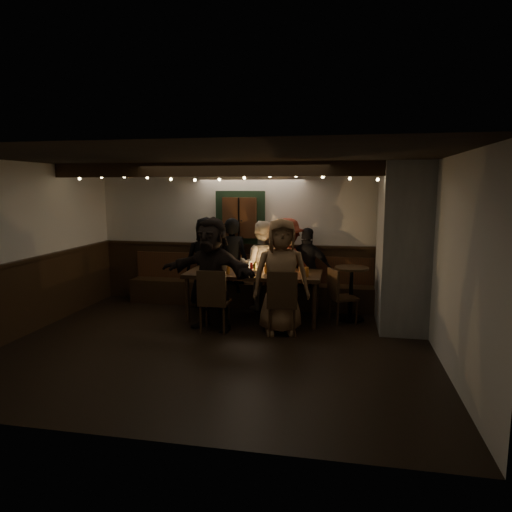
% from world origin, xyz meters
% --- Properties ---
extents(room, '(6.02, 5.01, 2.62)m').
position_xyz_m(room, '(1.07, 1.42, 1.07)').
color(room, black).
rests_on(room, ground).
extents(dining_table, '(2.26, 0.97, 0.98)m').
position_xyz_m(dining_table, '(0.26, 1.40, 0.74)').
color(dining_table, black).
rests_on(dining_table, ground).
extents(chair_near_left, '(0.47, 0.47, 0.99)m').
position_xyz_m(chair_near_left, '(-0.20, 0.54, 0.56)').
color(chair_near_left, black).
rests_on(chair_near_left, ground).
extents(chair_near_right, '(0.50, 0.50, 1.00)m').
position_xyz_m(chair_near_right, '(0.86, 0.60, 0.56)').
color(chair_near_right, black).
rests_on(chair_near_right, ground).
extents(chair_end, '(0.54, 0.54, 0.90)m').
position_xyz_m(chair_end, '(1.68, 1.42, 0.51)').
color(chair_end, black).
rests_on(chair_end, ground).
extents(high_top, '(0.57, 0.57, 0.90)m').
position_xyz_m(high_top, '(1.88, 1.66, 0.57)').
color(high_top, black).
rests_on(high_top, ground).
extents(person_a, '(0.93, 0.72, 1.68)m').
position_xyz_m(person_a, '(-0.75, 2.05, 0.84)').
color(person_a, black).
rests_on(person_a, ground).
extents(person_b, '(0.61, 0.40, 1.67)m').
position_xyz_m(person_b, '(-0.29, 2.11, 0.83)').
color(person_b, black).
rests_on(person_b, ground).
extents(person_c, '(0.85, 0.70, 1.62)m').
position_xyz_m(person_c, '(0.27, 2.05, 0.81)').
color(person_c, '#C1B29C').
rests_on(person_c, ground).
extents(person_d, '(1.21, 0.89, 1.67)m').
position_xyz_m(person_d, '(0.74, 2.06, 0.84)').
color(person_d, maroon).
rests_on(person_d, ground).
extents(person_e, '(0.93, 0.51, 1.51)m').
position_xyz_m(person_e, '(1.11, 2.12, 0.75)').
color(person_e, black).
rests_on(person_e, ground).
extents(person_f, '(1.72, 0.95, 1.77)m').
position_xyz_m(person_f, '(-0.27, 0.74, 0.89)').
color(person_f, black).
rests_on(person_f, ground).
extents(person_g, '(0.97, 0.74, 1.76)m').
position_xyz_m(person_g, '(0.82, 0.73, 0.88)').
color(person_g, brown).
rests_on(person_g, ground).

